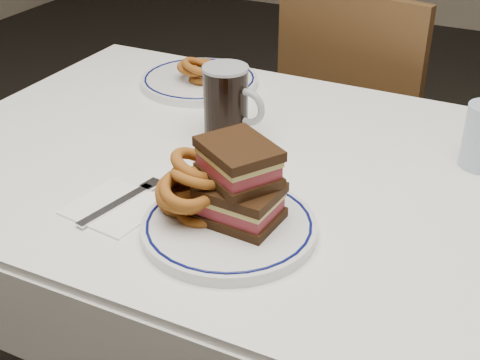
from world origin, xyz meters
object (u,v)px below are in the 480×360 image
at_px(reuben_sandwich, 239,183).
at_px(beer_mug, 227,102).
at_px(chair_far, 361,128).
at_px(main_plate, 229,227).
at_px(far_plate, 199,81).

height_order(reuben_sandwich, beer_mug, beer_mug).
bearing_deg(reuben_sandwich, beer_mug, 120.72).
bearing_deg(chair_far, beer_mug, -96.74).
distance_m(main_plate, reuben_sandwich, 0.07).
distance_m(chair_far, beer_mug, 0.76).
height_order(chair_far, beer_mug, chair_far).
relative_size(chair_far, beer_mug, 6.28).
bearing_deg(chair_far, far_plate, -119.11).
height_order(main_plate, reuben_sandwich, reuben_sandwich).
xyz_separation_m(chair_far, beer_mug, (-0.08, -0.68, 0.33)).
bearing_deg(main_plate, chair_far, 94.17).
distance_m(reuben_sandwich, beer_mug, 0.31).
bearing_deg(far_plate, main_plate, -56.33).
bearing_deg(beer_mug, main_plate, -62.26).
height_order(main_plate, beer_mug, beer_mug).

